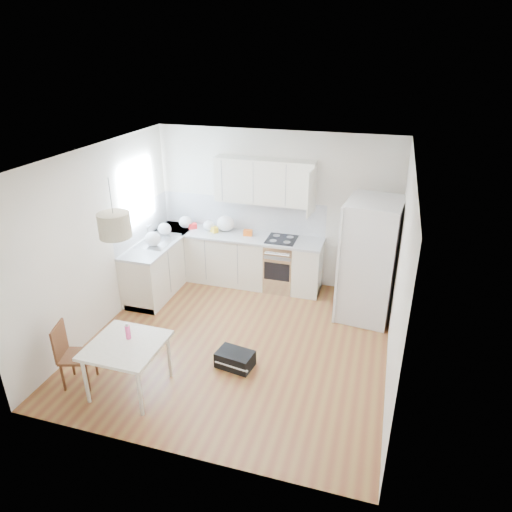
{
  "coord_description": "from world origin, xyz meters",
  "views": [
    {
      "loc": [
        1.83,
        -5.22,
        3.9
      ],
      "look_at": [
        0.16,
        0.4,
        1.22
      ],
      "focal_mm": 32.0,
      "sensor_mm": 36.0,
      "label": 1
    }
  ],
  "objects_px": {
    "dining_chair": "(77,355)",
    "refrigerator": "(371,260)",
    "dining_table": "(126,349)",
    "gym_bag": "(235,359)"
  },
  "relations": [
    {
      "from": "dining_table",
      "to": "gym_bag",
      "type": "xyz_separation_m",
      "value": [
        1.1,
        0.79,
        -0.5
      ]
    },
    {
      "from": "dining_chair",
      "to": "gym_bag",
      "type": "relative_size",
      "value": 1.79
    },
    {
      "from": "refrigerator",
      "to": "dining_table",
      "type": "distance_m",
      "value": 3.79
    },
    {
      "from": "refrigerator",
      "to": "dining_chair",
      "type": "relative_size",
      "value": 2.21
    },
    {
      "from": "dining_table",
      "to": "dining_chair",
      "type": "height_order",
      "value": "dining_chair"
    },
    {
      "from": "dining_chair",
      "to": "gym_bag",
      "type": "bearing_deg",
      "value": 10.43
    },
    {
      "from": "dining_chair",
      "to": "refrigerator",
      "type": "bearing_deg",
      "value": 23.75
    },
    {
      "from": "dining_table",
      "to": "gym_bag",
      "type": "bearing_deg",
      "value": 36.31
    },
    {
      "from": "gym_bag",
      "to": "dining_chair",
      "type": "bearing_deg",
      "value": -144.59
    },
    {
      "from": "gym_bag",
      "to": "refrigerator",
      "type": "bearing_deg",
      "value": 59.45
    }
  ]
}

